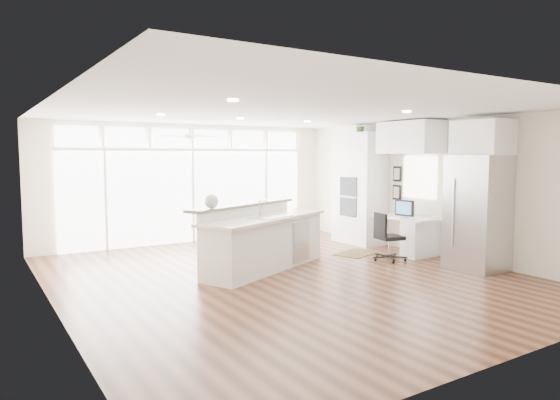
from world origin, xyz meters
TOP-DOWN VIEW (x-y plane):
  - floor at (0.00, 0.00)m, footprint 7.00×8.00m
  - ceiling at (0.00, 0.00)m, footprint 7.00×8.00m
  - wall_back at (0.00, 4.00)m, footprint 7.00×0.04m
  - wall_front at (0.00, -4.00)m, footprint 7.00×0.04m
  - wall_left at (-3.50, 0.00)m, footprint 0.04×8.00m
  - wall_right at (3.50, 0.00)m, footprint 0.04×8.00m
  - glass_wall at (0.00, 3.94)m, footprint 5.80×0.06m
  - transom_row at (0.00, 3.94)m, footprint 5.90×0.06m
  - desk_window at (3.46, 0.30)m, footprint 0.04×0.85m
  - ceiling_fan at (-0.50, 2.80)m, footprint 1.16×1.16m
  - recessed_lights at (0.00, 0.20)m, footprint 3.40×3.00m
  - oven_cabinet at (3.17, 1.80)m, footprint 0.64×1.20m
  - desk_nook at (3.13, 0.30)m, footprint 0.72×1.30m
  - upper_cabinets at (3.17, 0.30)m, footprint 0.64×1.30m
  - refrigerator at (3.11, -1.35)m, footprint 0.76×0.90m
  - fridge_cabinet at (3.17, -1.35)m, footprint 0.64×0.90m
  - framed_photos at (3.46, 0.92)m, footprint 0.06×0.22m
  - kitchen_island at (-0.01, 0.65)m, footprint 3.05×2.18m
  - rug at (2.23, 0.84)m, footprint 0.97×0.83m
  - office_chair at (2.36, 0.01)m, footprint 0.55×0.52m
  - fishbowl at (-1.04, 0.61)m, footprint 0.31×0.31m
  - monitor at (3.05, 0.30)m, footprint 0.13×0.44m
  - keyboard at (2.88, 0.30)m, footprint 0.16×0.34m
  - potted_plant at (3.17, 1.80)m, footprint 0.33×0.36m

SIDE VIEW (x-z plane):
  - floor at x=0.00m, z-range -0.02..0.00m
  - rug at x=2.23m, z-range 0.00..0.01m
  - desk_nook at x=3.13m, z-range 0.00..0.76m
  - office_chair at x=2.36m, z-range 0.00..0.91m
  - kitchen_island at x=-0.01m, z-range 0.00..1.14m
  - keyboard at x=2.88m, z-range 0.76..0.78m
  - monitor at x=3.05m, z-range 0.76..1.12m
  - refrigerator at x=3.11m, z-range 0.00..2.00m
  - glass_wall at x=0.00m, z-range 0.01..2.09m
  - oven_cabinet at x=3.17m, z-range 0.00..2.50m
  - fishbowl at x=-1.04m, z-range 1.14..1.37m
  - wall_back at x=0.00m, z-range 0.00..2.70m
  - wall_front at x=0.00m, z-range 0.00..2.70m
  - wall_left at x=-3.50m, z-range 0.00..2.70m
  - wall_right at x=3.50m, z-range 0.00..2.70m
  - framed_photos at x=3.46m, z-range 1.00..1.80m
  - desk_window at x=3.46m, z-range 1.12..1.98m
  - fridge_cabinet at x=3.17m, z-range 2.00..2.60m
  - upper_cabinets at x=3.17m, z-range 2.03..2.67m
  - transom_row at x=0.00m, z-range 2.18..2.58m
  - ceiling_fan at x=-0.50m, z-range 2.32..2.64m
  - potted_plant at x=3.17m, z-range 2.50..2.76m
  - recessed_lights at x=0.00m, z-range 2.67..2.69m
  - ceiling at x=0.00m, z-range 2.69..2.71m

